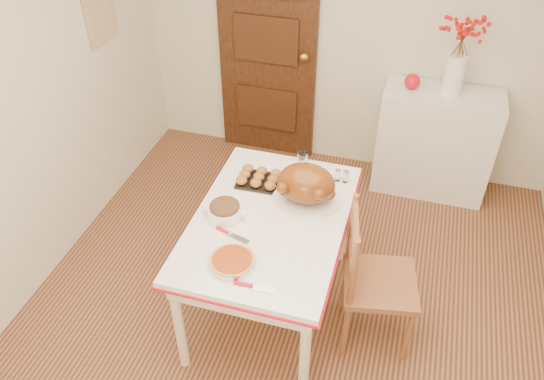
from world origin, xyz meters
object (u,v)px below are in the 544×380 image
(kitchen_table, at_px, (270,265))
(pumpkin_pie, at_px, (232,261))
(sideboard, at_px, (434,143))
(chair_oak, at_px, (380,280))
(turkey_platter, at_px, (306,185))

(kitchen_table, relative_size, pumpkin_pie, 5.18)
(sideboard, height_order, pumpkin_pie, sideboard)
(chair_oak, relative_size, pumpkin_pie, 3.85)
(sideboard, height_order, kitchen_table, sideboard)
(sideboard, bearing_deg, pumpkin_pie, -116.30)
(sideboard, distance_m, pumpkin_pie, 2.31)
(sideboard, xyz_separation_m, pumpkin_pie, (-1.01, -2.04, 0.36))
(sideboard, bearing_deg, turkey_platter, -117.88)
(kitchen_table, relative_size, turkey_platter, 3.20)
(chair_oak, distance_m, pumpkin_pie, 0.93)
(sideboard, relative_size, kitchen_table, 0.69)
(turkey_platter, bearing_deg, kitchen_table, -128.33)
(kitchen_table, distance_m, chair_oak, 0.70)
(kitchen_table, bearing_deg, chair_oak, -1.55)
(kitchen_table, xyz_separation_m, chair_oak, (0.70, -0.02, 0.10))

